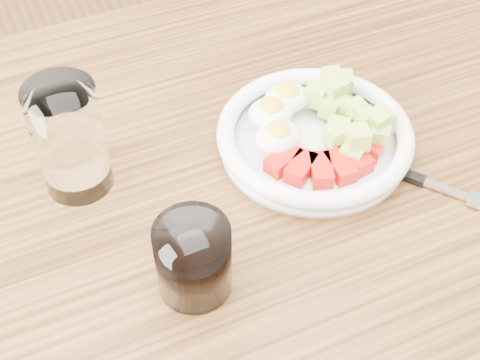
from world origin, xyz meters
name	(u,v)px	position (x,y,z in m)	size (l,w,h in m)	color
dining_table	(250,251)	(0.00, 0.00, 0.67)	(1.50, 0.90, 0.77)	brown
bowl	(315,133)	(0.11, 0.05, 0.79)	(0.25, 0.25, 0.06)	white
fork	(407,176)	(0.19, -0.05, 0.77)	(0.14, 0.17, 0.01)	black
water_glass	(70,139)	(-0.18, 0.11, 0.84)	(0.08, 0.08, 0.14)	white
coffee_glass	(193,259)	(-0.10, -0.08, 0.81)	(0.08, 0.08, 0.09)	white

